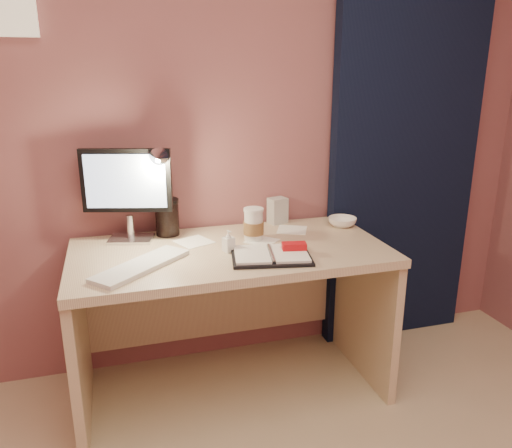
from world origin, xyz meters
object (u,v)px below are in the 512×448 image
object	(u,v)px
coffee_cup	(254,225)
lotion_bottle	(229,241)
monitor	(127,187)
keyboard	(141,266)
bowl	(342,222)
product_box	(278,211)
desk_lamp	(174,182)
desk	(228,288)
planner	(273,254)
dark_jar	(167,219)

from	to	relation	value
coffee_cup	lotion_bottle	world-z (taller)	coffee_cup
lotion_bottle	monitor	bearing A→B (deg)	145.88
keyboard	bowl	xyz separation A→B (m)	(1.03, 0.29, 0.01)
keyboard	lotion_bottle	size ratio (longest dim) A/B	4.64
bowl	lotion_bottle	distance (m)	0.68
coffee_cup	product_box	xyz separation A→B (m)	(0.19, 0.23, -0.00)
lotion_bottle	desk_lamp	xyz separation A→B (m)	(-0.20, 0.23, 0.23)
desk	planner	distance (m)	0.37
keyboard	product_box	xyz separation A→B (m)	(0.73, 0.44, 0.06)
lotion_bottle	planner	bearing A→B (deg)	-36.89
dark_jar	product_box	distance (m)	0.57
desk	lotion_bottle	world-z (taller)	lotion_bottle
keyboard	desk_lamp	xyz separation A→B (m)	(0.18, 0.31, 0.27)
planner	lotion_bottle	distance (m)	0.21
planner	coffee_cup	distance (m)	0.25
keyboard	planner	xyz separation A→B (m)	(0.55, -0.04, 0.00)
desk	monitor	world-z (taller)	monitor
monitor	dark_jar	distance (m)	0.25
coffee_cup	bowl	bearing A→B (deg)	9.39
desk	desk_lamp	distance (m)	0.56
keyboard	desk	bearing A→B (deg)	-15.76
desk	monitor	distance (m)	0.66
desk_lamp	bowl	bearing A→B (deg)	12.69
keyboard	lotion_bottle	distance (m)	0.39
planner	monitor	bearing A→B (deg)	156.08
lotion_bottle	product_box	distance (m)	0.49
lotion_bottle	desk_lamp	world-z (taller)	desk_lamp
monitor	keyboard	bearing A→B (deg)	-71.37
bowl	desk_lamp	bearing A→B (deg)	178.53
monitor	lotion_bottle	xyz separation A→B (m)	(0.40, -0.27, -0.21)
desk	product_box	distance (m)	0.50
dark_jar	planner	bearing A→B (deg)	-48.03
monitor	planner	world-z (taller)	monitor
bowl	product_box	world-z (taller)	product_box
keyboard	bowl	bearing A→B (deg)	-26.25
bowl	dark_jar	distance (m)	0.88
monitor	coffee_cup	distance (m)	0.60
coffee_cup	product_box	distance (m)	0.30
lotion_bottle	desk_lamp	size ratio (longest dim) A/B	0.22
desk	lotion_bottle	distance (m)	0.30
bowl	planner	bearing A→B (deg)	-145.68
dark_jar	desk_lamp	distance (m)	0.22
desk	product_box	bearing A→B (deg)	36.28
dark_jar	product_box	size ratio (longest dim) A/B	1.19
desk	desk_lamp	xyz separation A→B (m)	(-0.21, 0.12, 0.50)
monitor	bowl	size ratio (longest dim) A/B	3.01
desk	coffee_cup	size ratio (longest dim) A/B	9.13
planner	product_box	xyz separation A→B (m)	(0.18, 0.47, 0.05)
dark_jar	lotion_bottle	bearing A→B (deg)	-53.91
dark_jar	desk_lamp	bearing A→B (deg)	-71.09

